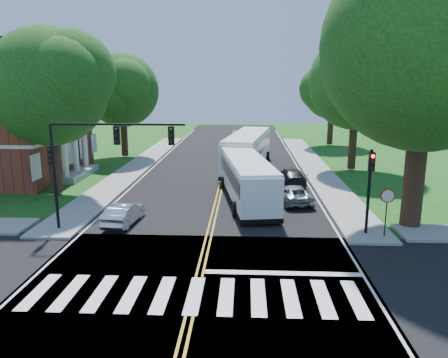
# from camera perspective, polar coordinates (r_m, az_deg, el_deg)

# --- Properties ---
(ground) EXTENTS (140.00, 140.00, 0.00)m
(ground) POSITION_cam_1_polar(r_m,az_deg,el_deg) (17.50, -3.67, -14.17)
(ground) COLOR #134C14
(ground) RESTS_ON ground
(road) EXTENTS (14.00, 96.00, 0.01)m
(road) POSITION_cam_1_polar(r_m,az_deg,el_deg) (34.48, -0.32, -0.60)
(road) COLOR black
(road) RESTS_ON ground
(cross_road) EXTENTS (60.00, 12.00, 0.01)m
(cross_road) POSITION_cam_1_polar(r_m,az_deg,el_deg) (17.49, -3.67, -14.15)
(cross_road) COLOR black
(cross_road) RESTS_ON ground
(center_line) EXTENTS (0.36, 70.00, 0.01)m
(center_line) POSITION_cam_1_polar(r_m,az_deg,el_deg) (38.37, 0.01, 0.78)
(center_line) COLOR gold
(center_line) RESTS_ON road
(edge_line_w) EXTENTS (0.12, 70.00, 0.01)m
(edge_line_w) POSITION_cam_1_polar(r_m,az_deg,el_deg) (39.29, -9.95, 0.86)
(edge_line_w) COLOR silver
(edge_line_w) RESTS_ON road
(edge_line_e) EXTENTS (0.12, 70.00, 0.01)m
(edge_line_e) POSITION_cam_1_polar(r_m,az_deg,el_deg) (38.65, 10.13, 0.66)
(edge_line_e) COLOR silver
(edge_line_e) RESTS_ON road
(crosswalk) EXTENTS (12.60, 3.00, 0.01)m
(crosswalk) POSITION_cam_1_polar(r_m,az_deg,el_deg) (17.05, -3.87, -14.88)
(crosswalk) COLOR silver
(crosswalk) RESTS_ON road
(stop_bar) EXTENTS (6.60, 0.40, 0.01)m
(stop_bar) POSITION_cam_1_polar(r_m,az_deg,el_deg) (18.90, 7.74, -12.08)
(stop_bar) COLOR silver
(stop_bar) RESTS_ON road
(sidewalk_nw) EXTENTS (2.60, 40.00, 0.15)m
(sidewalk_nw) POSITION_cam_1_polar(r_m,az_deg,el_deg) (42.49, -11.05, 1.78)
(sidewalk_nw) COLOR gray
(sidewalk_nw) RESTS_ON ground
(sidewalk_ne) EXTENTS (2.60, 40.00, 0.15)m
(sidewalk_ne) POSITION_cam_1_polar(r_m,az_deg,el_deg) (41.76, 11.67, 1.57)
(sidewalk_ne) COLOR gray
(sidewalk_ne) RESTS_ON ground
(tree_ne_big) EXTENTS (10.80, 10.80, 14.91)m
(tree_ne_big) POSITION_cam_1_polar(r_m,az_deg,el_deg) (25.29, 24.98, 15.43)
(tree_ne_big) COLOR #322414
(tree_ne_big) RESTS_ON ground
(tree_west_near) EXTENTS (8.00, 8.00, 11.40)m
(tree_west_near) POSITION_cam_1_polar(r_m,az_deg,el_deg) (32.40, -21.94, 11.09)
(tree_west_near) COLOR #322414
(tree_west_near) RESTS_ON ground
(tree_west_far) EXTENTS (7.60, 7.60, 10.67)m
(tree_west_far) POSITION_cam_1_polar(r_m,az_deg,el_deg) (47.30, -13.19, 11.21)
(tree_west_far) COLOR #322414
(tree_west_far) RESTS_ON ground
(tree_east_mid) EXTENTS (8.40, 8.40, 11.93)m
(tree_east_mid) POSITION_cam_1_polar(r_m,az_deg,el_deg) (40.67, 16.94, 12.04)
(tree_east_mid) COLOR #322414
(tree_east_mid) RESTS_ON ground
(tree_east_far) EXTENTS (7.20, 7.20, 10.34)m
(tree_east_far) POSITION_cam_1_polar(r_m,az_deg,el_deg) (56.53, 13.96, 11.21)
(tree_east_far) COLOR #322414
(tree_east_far) RESTS_ON ground
(signal_nw) EXTENTS (7.15, 0.46, 5.66)m
(signal_nw) POSITION_cam_1_polar(r_m,az_deg,el_deg) (23.52, -16.37, 3.54)
(signal_nw) COLOR black
(signal_nw) RESTS_ON ground
(signal_ne) EXTENTS (0.30, 0.46, 4.40)m
(signal_ne) POSITION_cam_1_polar(r_m,az_deg,el_deg) (23.37, 18.52, -0.19)
(signal_ne) COLOR black
(signal_ne) RESTS_ON ground
(stop_sign) EXTENTS (0.76, 0.08, 2.53)m
(stop_sign) POSITION_cam_1_polar(r_m,az_deg,el_deg) (23.39, 20.54, -2.69)
(stop_sign) COLOR black
(stop_sign) RESTS_ON ground
(bus_lead) EXTENTS (4.10, 11.41, 2.89)m
(bus_lead) POSITION_cam_1_polar(r_m,az_deg,el_deg) (29.22, 2.99, 0.05)
(bus_lead) COLOR white
(bus_lead) RESTS_ON road
(bus_follow) EXTENTS (4.67, 12.92, 3.27)m
(bus_follow) POSITION_cam_1_polar(r_m,az_deg,el_deg) (40.12, 3.11, 3.78)
(bus_follow) COLOR white
(bus_follow) RESTS_ON road
(hatchback) EXTENTS (1.66, 3.81, 1.22)m
(hatchback) POSITION_cam_1_polar(r_m,az_deg,el_deg) (25.27, -12.94, -4.41)
(hatchback) COLOR silver
(hatchback) RESTS_ON road
(suv) EXTENTS (2.65, 4.47, 1.17)m
(suv) POSITION_cam_1_polar(r_m,az_deg,el_deg) (29.38, 8.98, -1.91)
(suv) COLOR #AFB1B6
(suv) RESTS_ON road
(dark_sedan) EXTENTS (2.35, 4.54, 1.26)m
(dark_sedan) POSITION_cam_1_polar(r_m,az_deg,el_deg) (34.54, 8.72, 0.36)
(dark_sedan) COLOR black
(dark_sedan) RESTS_ON road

